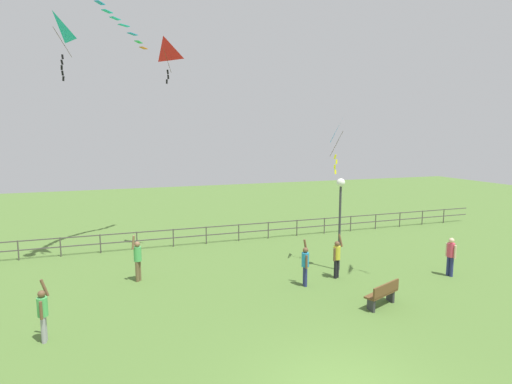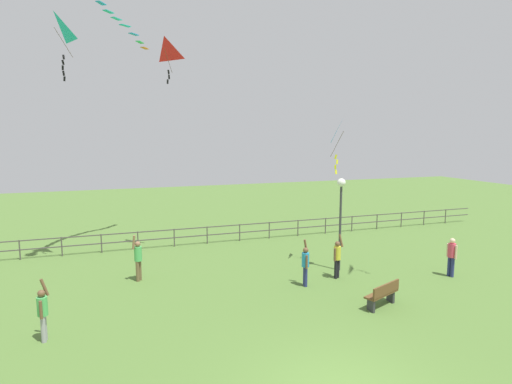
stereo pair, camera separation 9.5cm
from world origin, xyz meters
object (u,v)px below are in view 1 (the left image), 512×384
object	(u,v)px
park_bench	(383,293)
person_2	(138,258)
person_1	(337,256)
person_4	(451,254)
person_0	(305,263)
kite_0	(53,29)
person_3	(43,312)
kite_3	(164,49)
kite_2	(343,133)
lamppost	(340,203)

from	to	relation	value
park_bench	person_2	world-z (taller)	person_2
person_1	person_4	size ratio (longest dim) A/B	1.12
park_bench	person_0	distance (m)	3.15
person_4	kite_0	xyz separation A→B (m)	(-15.06, 6.27, 9.16)
person_3	kite_3	distance (m)	12.31
person_4	kite_0	size ratio (longest dim) A/B	0.60
person_4	kite_2	xyz separation A→B (m)	(-3.63, 2.74, 4.97)
person_2	kite_2	distance (m)	10.00
lamppost	kite_0	xyz separation A→B (m)	(-11.10, 4.05, 7.14)
kite_2	kite_0	bearing A→B (deg)	162.88
park_bench	person_4	xyz separation A→B (m)	(4.55, 1.69, 0.47)
person_1	kite_3	bearing A→B (deg)	137.97
kite_2	person_1	bearing A→B (deg)	-124.25
person_0	person_2	world-z (taller)	person_2
person_3	kite_3	size ratio (longest dim) A/B	0.86
kite_0	kite_3	world-z (taller)	kite_0
lamppost	kite_3	size ratio (longest dim) A/B	1.94
park_bench	kite_3	world-z (taller)	kite_3
person_2	kite_2	world-z (taller)	kite_2
person_0	person_4	xyz separation A→B (m)	(6.19, -0.97, 0.03)
kite_0	lamppost	bearing A→B (deg)	-20.05
person_1	lamppost	bearing A→B (deg)	54.53
kite_3	person_3	bearing A→B (deg)	-121.34
park_bench	kite_0	size ratio (longest dim) A/B	0.57
person_3	person_4	bearing A→B (deg)	2.13
park_bench	person_0	size ratio (longest dim) A/B	0.86
person_1	kite_0	distance (m)	14.78
person_4	kite_0	bearing A→B (deg)	157.41
person_0	kite_3	distance (m)	11.43
person_1	person_2	world-z (taller)	person_2
person_2	kite_3	xyz separation A→B (m)	(1.66, 3.11, 8.73)
park_bench	kite_3	size ratio (longest dim) A/B	0.75
person_2	kite_3	size ratio (longest dim) A/B	0.93
person_4	kite_3	bearing A→B (deg)	147.34
person_2	kite_2	size ratio (longest dim) A/B	0.79
park_bench	kite_2	distance (m)	7.08
kite_2	lamppost	bearing A→B (deg)	-122.19
lamppost	park_bench	world-z (taller)	lamppost
park_bench	kite_2	world-z (taller)	kite_2
lamppost	kite_3	distance (m)	10.52
person_1	person_0	bearing A→B (deg)	-166.38
person_4	person_1	bearing A→B (deg)	163.45
person_2	kite_0	xyz separation A→B (m)	(-2.80, 2.58, 9.13)
lamppost	person_0	distance (m)	3.27
person_0	person_3	world-z (taller)	person_0
person_4	kite_2	bearing A→B (deg)	142.89
person_1	kite_3	xyz separation A→B (m)	(-6.04, 5.44, 8.78)
person_1	kite_0	xyz separation A→B (m)	(-10.49, 4.91, 9.18)
person_0	kite_0	size ratio (longest dim) A/B	0.67
person_1	person_2	size ratio (longest dim) A/B	0.95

